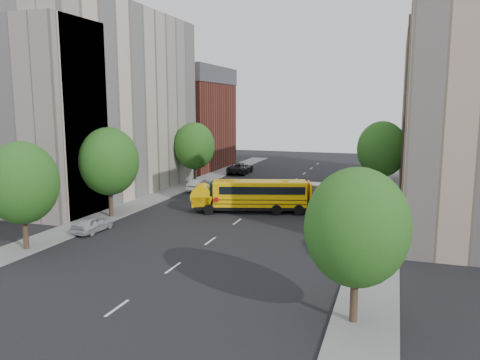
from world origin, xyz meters
The scene contains 22 objects.
ground centered at (0.00, 0.00, 0.00)m, with size 120.00×120.00×0.00m, color black.
sidewalk_left centered at (-11.50, 5.00, 0.06)m, with size 3.00×80.00×0.12m, color slate.
sidewalk_right centered at (11.50, 5.00, 0.06)m, with size 3.00×80.00×0.12m, color slate.
lane_markings centered at (0.00, 10.00, 0.01)m, with size 0.15×64.00×0.01m, color silver.
building_left_cream centered at (-18.00, 6.00, 10.00)m, with size 10.00×26.00×20.00m, color beige.
building_left_redbrick centered at (-18.00, 28.00, 6.50)m, with size 10.00×15.00×13.00m, color maroon.
building_left_near centered at (-18.00, -4.50, 8.50)m, with size 10.00×7.00×17.00m, color #B7A28F.
building_right_far centered at (18.00, 20.00, 9.00)m, with size 10.00×22.00×18.00m, color #B7A28F.
building_right_sidewall centered at (18.00, 9.00, 9.00)m, with size 10.10×0.30×18.00m, color brown.
street_tree_0 centered at (-11.00, -14.00, 4.64)m, with size 4.80×4.80×7.41m.
street_tree_1 centered at (-11.00, -4.00, 4.95)m, with size 5.12×5.12×7.90m.
street_tree_2 centered at (-11.00, 14.00, 4.83)m, with size 4.99×4.99×7.71m.
street_tree_3 centered at (11.00, -18.00, 4.45)m, with size 4.61×4.61×7.11m.
street_tree_4 centered at (11.00, 14.00, 5.08)m, with size 5.25×5.25×8.10m.
street_tree_5 centered at (11.00, 26.00, 4.70)m, with size 4.86×4.86×7.51m.
school_bus centered at (0.01, 1.93, 1.66)m, with size 10.77×5.37×2.98m.
safari_truck centered at (5.20, 5.32, 1.27)m, with size 5.67×2.25×2.40m.
parked_car_0 centered at (-9.60, -8.58, 0.64)m, with size 1.52×3.77×1.29m, color #BABCC2.
parked_car_1 centered at (-8.92, 10.37, 0.69)m, with size 1.46×4.18×1.38m, color silver.
parked_car_2 centered at (-8.80, 25.14, 0.80)m, with size 2.66×5.76×1.60m, color black.
parked_car_3 centered at (9.04, -7.50, 0.66)m, with size 1.84×4.52×1.31m, color maroon.
parked_car_5 centered at (9.05, 23.42, 0.75)m, with size 1.58×4.53×1.49m, color #989793.
Camera 1 is at (12.45, -38.39, 9.70)m, focal length 35.00 mm.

